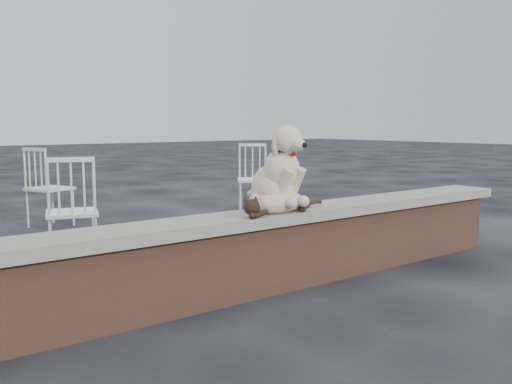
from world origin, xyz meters
TOP-DOWN VIEW (x-y plane):
  - ground at (0.00, 0.00)m, footprint 60.00×60.00m
  - brick_wall at (0.00, 0.00)m, footprint 6.00×0.30m
  - capstone at (0.00, 0.00)m, footprint 6.20×0.40m
  - dog at (0.55, 0.04)m, footprint 0.45×0.57m
  - cat at (0.47, -0.11)m, footprint 0.99×0.30m
  - chair_d at (2.52, 2.90)m, footprint 0.78×0.78m
  - chair_e at (-0.01, 3.54)m, footprint 0.73×0.73m
  - chair_c at (-0.42, 1.60)m, footprint 0.70×0.70m

SIDE VIEW (x-z plane):
  - ground at x=0.00m, z-range 0.00..0.00m
  - brick_wall at x=0.00m, z-range 0.00..0.50m
  - chair_d at x=2.52m, z-range 0.00..0.94m
  - chair_e at x=-0.01m, z-range 0.00..0.94m
  - chair_c at x=-0.42m, z-range 0.00..0.94m
  - capstone at x=0.00m, z-range 0.50..0.58m
  - cat at x=0.47m, z-range 0.58..0.75m
  - dog at x=0.55m, z-range 0.58..1.21m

